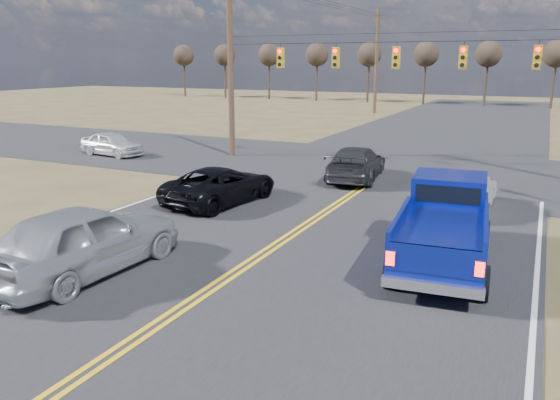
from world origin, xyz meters
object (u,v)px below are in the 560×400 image
at_px(silver_suv, 84,239).
at_px(black_suv, 221,185).
at_px(pickup_truck, 444,226).
at_px(white_car_queue, 466,192).
at_px(cross_car_west, 112,144).
at_px(dgrey_car_queue, 356,163).

height_order(silver_suv, black_suv, silver_suv).
xyz_separation_m(pickup_truck, white_car_queue, (-0.20, 5.82, -0.38)).
distance_m(silver_suv, white_car_queue, 12.89).
relative_size(white_car_queue, cross_car_west, 1.03).
distance_m(dgrey_car_queue, cross_car_west, 14.23).
relative_size(black_suv, cross_car_west, 1.26).
distance_m(silver_suv, dgrey_car_queue, 13.85).
bearing_deg(black_suv, dgrey_car_queue, -110.36).
relative_size(pickup_truck, cross_car_west, 1.51).
height_order(silver_suv, white_car_queue, silver_suv).
xyz_separation_m(silver_suv, white_car_queue, (7.67, 10.36, -0.24)).
bearing_deg(cross_car_west, pickup_truck, -108.68).
xyz_separation_m(pickup_truck, dgrey_car_queue, (-5.32, 9.07, -0.30)).
bearing_deg(cross_car_west, dgrey_car_queue, -83.96).
height_order(silver_suv, dgrey_car_queue, silver_suv).
distance_m(pickup_truck, dgrey_car_queue, 10.52).
bearing_deg(cross_car_west, silver_suv, -133.12).
xyz_separation_m(black_suv, cross_car_west, (-10.99, 6.25, -0.02)).
relative_size(pickup_truck, white_car_queue, 1.47).
relative_size(silver_suv, cross_car_west, 1.36).
relative_size(pickup_truck, black_suv, 1.19).
bearing_deg(cross_car_west, white_car_queue, -93.37).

